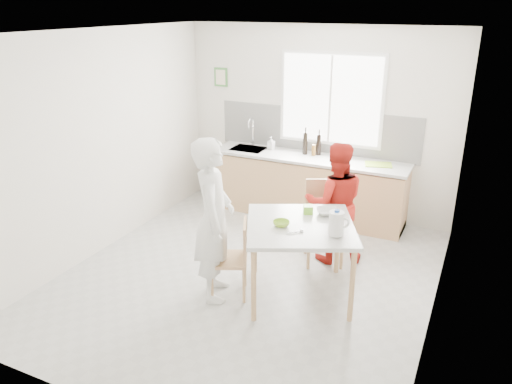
{
  "coord_description": "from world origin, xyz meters",
  "views": [
    {
      "loc": [
        2.23,
        -4.51,
        2.97
      ],
      "look_at": [
        0.0,
        0.2,
        0.98
      ],
      "focal_mm": 35.0,
      "sensor_mm": 36.0,
      "label": 1
    }
  ],
  "objects_px": {
    "person_white": "(214,220)",
    "person_red": "(335,203)",
    "bowl_white": "(327,212)",
    "wine_bottle_b": "(319,145)",
    "chair_left": "(234,256)",
    "chair_far": "(324,218)",
    "bowl_green": "(281,224)",
    "wine_bottle_a": "(305,143)",
    "dining_table": "(300,232)",
    "milk_jug": "(337,223)"
  },
  "relations": [
    {
      "from": "chair_far",
      "to": "bowl_white",
      "type": "xyz_separation_m",
      "value": [
        0.2,
        -0.54,
        0.32
      ]
    },
    {
      "from": "chair_far",
      "to": "chair_left",
      "type": "bearing_deg",
      "value": -141.47
    },
    {
      "from": "dining_table",
      "to": "milk_jug",
      "type": "relative_size",
      "value": 5.54
    },
    {
      "from": "person_red",
      "to": "bowl_white",
      "type": "xyz_separation_m",
      "value": [
        0.08,
        -0.58,
        0.12
      ]
    },
    {
      "from": "dining_table",
      "to": "chair_far",
      "type": "bearing_deg",
      "value": 91.74
    },
    {
      "from": "chair_far",
      "to": "person_white",
      "type": "relative_size",
      "value": 0.57
    },
    {
      "from": "chair_left",
      "to": "bowl_white",
      "type": "xyz_separation_m",
      "value": [
        0.79,
        0.64,
        0.4
      ]
    },
    {
      "from": "dining_table",
      "to": "chair_left",
      "type": "relative_size",
      "value": 1.7
    },
    {
      "from": "person_red",
      "to": "wine_bottle_a",
      "type": "relative_size",
      "value": 4.63
    },
    {
      "from": "chair_far",
      "to": "milk_jug",
      "type": "xyz_separation_m",
      "value": [
        0.44,
        -1.02,
        0.43
      ]
    },
    {
      "from": "bowl_green",
      "to": "milk_jug",
      "type": "distance_m",
      "value": 0.58
    },
    {
      "from": "chair_far",
      "to": "dining_table",
      "type": "bearing_deg",
      "value": -112.99
    },
    {
      "from": "chair_far",
      "to": "wine_bottle_b",
      "type": "relative_size",
      "value": 3.3
    },
    {
      "from": "dining_table",
      "to": "chair_far",
      "type": "xyz_separation_m",
      "value": [
        -0.03,
        0.9,
        -0.2
      ]
    },
    {
      "from": "wine_bottle_b",
      "to": "chair_left",
      "type": "bearing_deg",
      "value": -91.79
    },
    {
      "from": "person_white",
      "to": "person_red",
      "type": "xyz_separation_m",
      "value": [
        0.9,
        1.3,
        -0.13
      ]
    },
    {
      "from": "chair_far",
      "to": "person_white",
      "type": "xyz_separation_m",
      "value": [
        -0.78,
        -1.27,
        0.33
      ]
    },
    {
      "from": "chair_far",
      "to": "milk_jug",
      "type": "bearing_deg",
      "value": -91.37
    },
    {
      "from": "wine_bottle_b",
      "to": "chair_far",
      "type": "bearing_deg",
      "value": -67.93
    },
    {
      "from": "dining_table",
      "to": "person_white",
      "type": "bearing_deg",
      "value": -155.26
    },
    {
      "from": "person_red",
      "to": "wine_bottle_a",
      "type": "distance_m",
      "value": 1.5
    },
    {
      "from": "dining_table",
      "to": "person_red",
      "type": "bearing_deg",
      "value": 84.48
    },
    {
      "from": "person_red",
      "to": "milk_jug",
      "type": "bearing_deg",
      "value": 82.34
    },
    {
      "from": "bowl_green",
      "to": "milk_jug",
      "type": "bearing_deg",
      "value": 0.87
    },
    {
      "from": "bowl_green",
      "to": "wine_bottle_b",
      "type": "relative_size",
      "value": 0.57
    },
    {
      "from": "chair_left",
      "to": "chair_far",
      "type": "bearing_deg",
      "value": 128.53
    },
    {
      "from": "chair_left",
      "to": "wine_bottle_b",
      "type": "xyz_separation_m",
      "value": [
        0.08,
        2.46,
        0.6
      ]
    },
    {
      "from": "chair_far",
      "to": "person_white",
      "type": "distance_m",
      "value": 1.53
    },
    {
      "from": "bowl_white",
      "to": "milk_jug",
      "type": "height_order",
      "value": "milk_jug"
    },
    {
      "from": "bowl_green",
      "to": "wine_bottle_a",
      "type": "height_order",
      "value": "wine_bottle_a"
    },
    {
      "from": "dining_table",
      "to": "person_white",
      "type": "relative_size",
      "value": 0.82
    },
    {
      "from": "wine_bottle_a",
      "to": "chair_left",
      "type": "bearing_deg",
      "value": -87.38
    },
    {
      "from": "person_white",
      "to": "wine_bottle_a",
      "type": "bearing_deg",
      "value": -26.47
    },
    {
      "from": "chair_left",
      "to": "dining_table",
      "type": "bearing_deg",
      "value": 90.0
    },
    {
      "from": "dining_table",
      "to": "milk_jug",
      "type": "xyz_separation_m",
      "value": [
        0.41,
        -0.12,
        0.23
      ]
    },
    {
      "from": "chair_far",
      "to": "person_white",
      "type": "height_order",
      "value": "person_white"
    },
    {
      "from": "person_red",
      "to": "bowl_white",
      "type": "height_order",
      "value": "person_red"
    },
    {
      "from": "person_red",
      "to": "milk_jug",
      "type": "height_order",
      "value": "person_red"
    },
    {
      "from": "chair_far",
      "to": "person_red",
      "type": "bearing_deg",
      "value": -9.34
    },
    {
      "from": "wine_bottle_a",
      "to": "bowl_green",
      "type": "bearing_deg",
      "value": -75.77
    },
    {
      "from": "bowl_green",
      "to": "wine_bottle_b",
      "type": "xyz_separation_m",
      "value": [
        -0.39,
        2.3,
        0.21
      ]
    },
    {
      "from": "chair_far",
      "to": "bowl_green",
      "type": "bearing_deg",
      "value": -122.15
    },
    {
      "from": "bowl_white",
      "to": "wine_bottle_b",
      "type": "relative_size",
      "value": 0.76
    },
    {
      "from": "bowl_green",
      "to": "chair_left",
      "type": "bearing_deg",
      "value": -161.14
    },
    {
      "from": "chair_far",
      "to": "person_red",
      "type": "height_order",
      "value": "person_red"
    },
    {
      "from": "person_white",
      "to": "bowl_green",
      "type": "height_order",
      "value": "person_white"
    },
    {
      "from": "bowl_green",
      "to": "bowl_white",
      "type": "distance_m",
      "value": 0.58
    },
    {
      "from": "chair_far",
      "to": "bowl_green",
      "type": "distance_m",
      "value": 1.08
    },
    {
      "from": "dining_table",
      "to": "chair_left",
      "type": "height_order",
      "value": "chair_left"
    },
    {
      "from": "milk_jug",
      "to": "wine_bottle_a",
      "type": "height_order",
      "value": "wine_bottle_a"
    }
  ]
}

